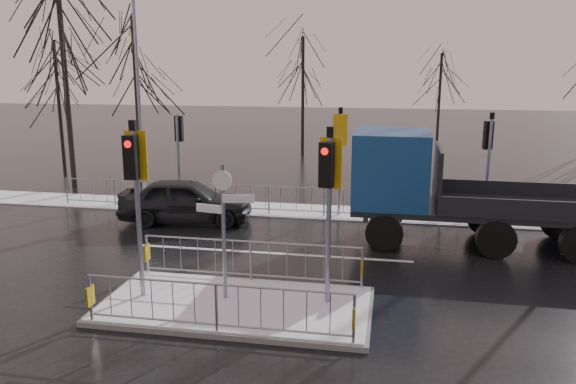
% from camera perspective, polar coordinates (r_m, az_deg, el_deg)
% --- Properties ---
extents(ground, '(120.00, 120.00, 0.00)m').
position_cam_1_polar(ground, '(12.82, -5.31, -11.68)').
color(ground, black).
rests_on(ground, ground).
extents(snow_verge, '(30.00, 2.00, 0.04)m').
position_cam_1_polar(snow_verge, '(20.76, 1.12, -1.93)').
color(snow_verge, white).
rests_on(snow_verge, ground).
extents(lane_markings, '(8.00, 11.38, 0.01)m').
position_cam_1_polar(lane_markings, '(12.53, -5.73, -12.28)').
color(lane_markings, silver).
rests_on(lane_markings, ground).
extents(traffic_island, '(6.00, 3.04, 4.15)m').
position_cam_1_polar(traffic_island, '(12.68, -5.38, -10.05)').
color(traffic_island, slate).
rests_on(traffic_island, ground).
extents(far_kerb_fixtures, '(18.00, 0.65, 3.83)m').
position_cam_1_polar(far_kerb_fixtures, '(19.99, 1.72, 0.44)').
color(far_kerb_fixtures, gray).
rests_on(far_kerb_fixtures, ground).
extents(car_far_lane, '(4.71, 2.48, 1.53)m').
position_cam_1_polar(car_far_lane, '(19.52, -10.33, -0.85)').
color(car_far_lane, black).
rests_on(car_far_lane, ground).
extents(flatbed_truck, '(7.30, 2.74, 3.37)m').
position_cam_1_polar(flatbed_truck, '(17.37, 13.81, 0.77)').
color(flatbed_truck, black).
rests_on(flatbed_truck, ground).
extents(tree_near_a, '(4.75, 4.75, 8.97)m').
position_cam_1_polar(tree_near_a, '(26.14, -21.93, 13.69)').
color(tree_near_a, black).
rests_on(tree_near_a, ground).
extents(tree_near_b, '(4.00, 4.00, 7.55)m').
position_cam_1_polar(tree_near_b, '(26.25, -15.25, 12.04)').
color(tree_near_b, black).
rests_on(tree_near_b, ground).
extents(tree_near_c, '(3.50, 3.50, 6.61)m').
position_cam_1_polar(tree_near_c, '(29.32, -22.41, 10.31)').
color(tree_near_c, black).
rests_on(tree_near_c, ground).
extents(tree_far_a, '(3.75, 3.75, 7.08)m').
position_cam_1_polar(tree_far_a, '(33.63, 1.53, 12.00)').
color(tree_far_a, black).
rests_on(tree_far_a, ground).
extents(tree_far_b, '(3.25, 3.25, 6.14)m').
position_cam_1_polar(tree_far_b, '(35.33, 15.20, 10.56)').
color(tree_far_b, black).
rests_on(tree_far_b, ground).
extents(street_lamp_left, '(1.25, 0.18, 8.20)m').
position_cam_1_polar(street_lamp_left, '(22.88, -14.81, 10.37)').
color(street_lamp_left, gray).
rests_on(street_lamp_left, ground).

